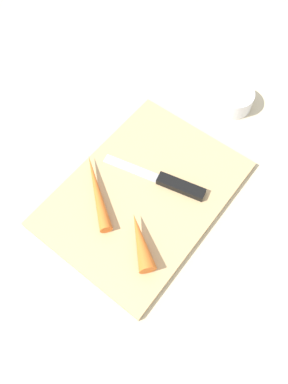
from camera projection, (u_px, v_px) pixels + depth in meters
ground_plane at (144, 195)px, 0.67m from camera, size 1.40×1.40×0.00m
cutting_board at (144, 194)px, 0.66m from camera, size 0.36×0.26×0.01m
knife at (174, 184)px, 0.66m from camera, size 0.06×0.20×0.01m
carrot_short at (141, 241)px, 0.60m from camera, size 0.09×0.10×0.03m
carrot_long at (97, 191)px, 0.65m from camera, size 0.11×0.14×0.02m
small_bowl at (233, 99)px, 0.75m from camera, size 0.08×0.08×0.04m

